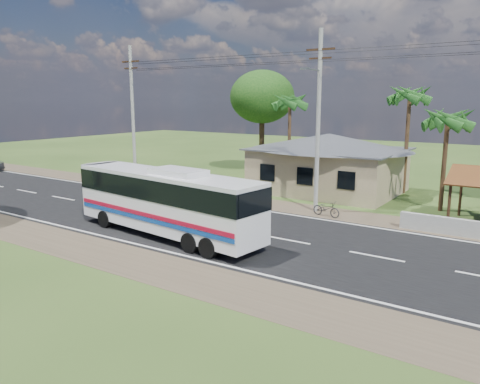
# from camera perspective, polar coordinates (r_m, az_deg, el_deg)

# --- Properties ---
(ground) EXTENTS (120.00, 120.00, 0.00)m
(ground) POSITION_cam_1_polar(r_m,az_deg,el_deg) (25.89, -3.04, -4.26)
(ground) COLOR #2B4619
(ground) RESTS_ON ground
(road) EXTENTS (120.00, 16.00, 0.03)m
(road) POSITION_cam_1_polar(r_m,az_deg,el_deg) (25.89, -3.04, -4.24)
(road) COLOR black
(road) RESTS_ON ground
(house) EXTENTS (12.40, 10.00, 5.00)m
(house) POSITION_cam_1_polar(r_m,az_deg,el_deg) (36.02, 10.78, 4.23)
(house) COLOR tan
(house) RESTS_ON ground
(concrete_barrier) EXTENTS (7.00, 0.30, 0.90)m
(concrete_barrier) POSITION_cam_1_polar(r_m,az_deg,el_deg) (26.47, 26.32, -4.08)
(concrete_barrier) COLOR #9E9E99
(concrete_barrier) RESTS_ON ground
(utility_poles) EXTENTS (32.80, 2.22, 11.00)m
(utility_poles) POSITION_cam_1_polar(r_m,az_deg,el_deg) (29.17, 8.92, 8.86)
(utility_poles) COLOR #9E9E99
(utility_poles) RESTS_ON ground
(palm_near) EXTENTS (2.80, 2.80, 6.70)m
(palm_near) POSITION_cam_1_polar(r_m,az_deg,el_deg) (31.41, 24.01, 8.09)
(palm_near) COLOR #47301E
(palm_near) RESTS_ON ground
(palm_mid) EXTENTS (2.80, 2.80, 8.20)m
(palm_mid) POSITION_cam_1_polar(r_m,az_deg,el_deg) (36.54, 20.00, 10.96)
(palm_mid) COLOR #47301E
(palm_mid) RESTS_ON ground
(palm_far) EXTENTS (2.80, 2.80, 7.70)m
(palm_far) POSITION_cam_1_polar(r_m,az_deg,el_deg) (40.64, 6.12, 10.83)
(palm_far) COLOR #47301E
(palm_far) RESTS_ON ground
(tree_behind_house) EXTENTS (6.00, 6.00, 9.61)m
(tree_behind_house) POSITION_cam_1_polar(r_m,az_deg,el_deg) (44.36, 2.71, 11.48)
(tree_behind_house) COLOR #47301E
(tree_behind_house) RESTS_ON ground
(coach_bus) EXTENTS (11.71, 3.67, 3.58)m
(coach_bus) POSITION_cam_1_polar(r_m,az_deg,el_deg) (23.94, -9.01, -0.62)
(coach_bus) COLOR silver
(coach_bus) RESTS_ON ground
(motorcycle) EXTENTS (1.90, 0.92, 0.96)m
(motorcycle) POSITION_cam_1_polar(r_m,az_deg,el_deg) (28.48, 10.48, -2.01)
(motorcycle) COLOR black
(motorcycle) RESTS_ON ground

